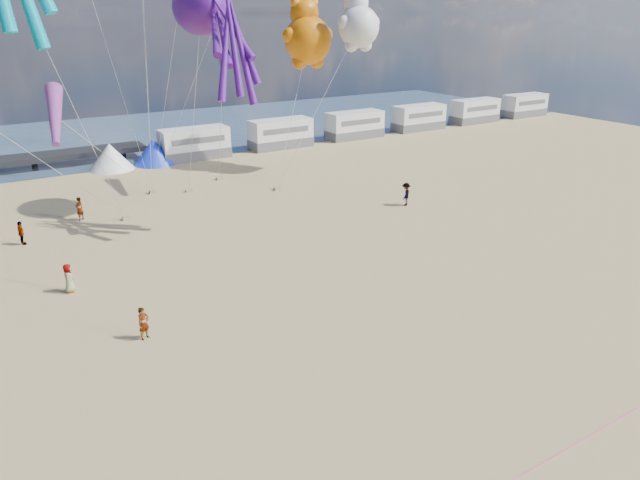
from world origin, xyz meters
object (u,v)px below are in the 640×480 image
Objects in this scene: motorhome_1 at (281,134)px; sandbag_c at (277,189)px; kite_teddy_orange at (308,40)px; motorhome_3 at (419,118)px; tent_blue at (154,151)px; motorhome_4 at (475,111)px; kite_octopus_purple at (201,8)px; beachgoer_3 at (21,233)px; beachgoer_2 at (406,194)px; beachgoer_0 at (69,278)px; sandbag_d at (219,178)px; standing_person at (144,323)px; motorhome_5 at (524,105)px; sandbag_e at (153,192)px; sandbag_b at (189,190)px; beachgoer_5 at (79,209)px; motorhome_2 at (355,125)px; tent_white at (111,157)px; motorhome_0 at (195,143)px; kite_panda at (359,27)px; sandbag_a at (126,218)px; windsock_right at (55,116)px; windsock_mid at (223,55)px.

motorhome_1 is 15.78m from sandbag_c.
kite_teddy_orange reaches higher than sandbag_c.
tent_blue is at bearing 180.00° from motorhome_3.
kite_teddy_orange is (-30.14, -8.64, 9.66)m from motorhome_4.
motorhome_1 is at bearing 47.20° from kite_octopus_purple.
beachgoer_2 is at bearing -115.49° from beachgoer_3.
beachgoer_0 is 21.67m from sandbag_d.
motorhome_3 reaches higher than tent_blue.
kite_octopus_purple is (9.24, 14.88, 12.89)m from standing_person.
motorhome_5 reaches higher than sandbag_e.
sandbag_e is at bearing -150.44° from motorhome_1.
standing_person is 22.35m from sandbag_b.
beachgoer_5 is (-21.25, 9.19, -0.04)m from beachgoer_2.
tent_white is (-27.00, 0.00, -0.30)m from motorhome_2.
motorhome_1 reaches higher than beachgoer_0.
sandbag_b is at bearing -148.46° from sandbag_d.
motorhome_0 is 1.14× the size of kite_panda.
beachgoer_0 reaches higher than sandbag_e.
beachgoer_5 is at bearing 149.52° from sandbag_a.
motorhome_5 is 66.25m from windsock_right.
tent_white is 11.00m from sandbag_d.
tent_white is 8.00× the size of sandbag_c.
sandbag_b is at bearing -77.94° from beachgoer_3.
motorhome_0 is at bearing 180.00° from motorhome_1.
motorhome_1 is 28.50m from motorhome_4.
motorhome_1 is 4.37× the size of standing_person.
motorhome_1 is 19.00m from motorhome_3.
tent_blue is at bearing 72.26° from sandbag_e.
sandbag_d is (-10.43, -8.35, -1.39)m from motorhome_1.
beachgoer_5 is 0.36× the size of windsock_right.
windsock_right is (-62.13, -21.88, 7.06)m from motorhome_5.
motorhome_2 is at bearing 44.47° from windsock_right.
beachgoer_2 reaches higher than standing_person.
motorhome_0 is 1.65× the size of tent_blue.
motorhome_5 is at bearing 15.22° from kite_octopus_purple.
sandbag_a is 0.07× the size of kite_teddy_orange.
standing_person is at bearing -114.24° from sandbag_b.
kite_octopus_purple is 2.12× the size of windsock_right.
motorhome_3 is 1.24× the size of windsock_mid.
motorhome_5 is 55.57m from kite_octopus_purple.
motorhome_4 is (9.50, 0.00, 0.00)m from motorhome_3.
tent_white is 20.62m from kite_teddy_orange.
motorhome_2 is (19.00, 0.00, 0.00)m from motorhome_0.
standing_person is (-9.57, -30.85, -0.44)m from tent_blue.
beachgoer_5 is 3.28× the size of sandbag_b.
motorhome_4 is at bearing 20.82° from sandbag_c.
beachgoer_3 is 3.04× the size of sandbag_c.
windsock_mid reaches higher than standing_person.
beachgoer_2 is at bearing -69.73° from motorhome_0.
beachgoer_5 is 3.28× the size of sandbag_a.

